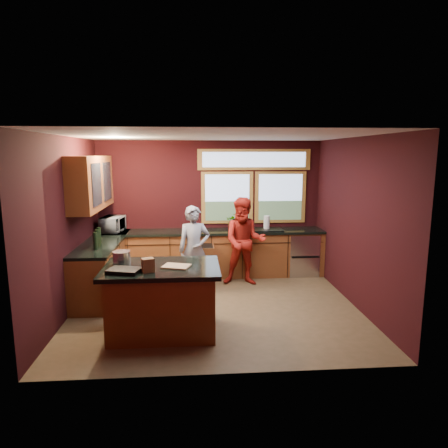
{
  "coord_description": "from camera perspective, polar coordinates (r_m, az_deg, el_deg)",
  "views": [
    {
      "loc": [
        -0.33,
        -6.1,
        2.44
      ],
      "look_at": [
        0.16,
        0.4,
        1.29
      ],
      "focal_mm": 32.0,
      "sensor_mm": 36.0,
      "label": 1
    }
  ],
  "objects": [
    {
      "name": "floor",
      "position": [
        6.58,
        -1.19,
        -11.73
      ],
      "size": [
        4.5,
        4.5,
        0.0
      ],
      "primitive_type": "plane",
      "color": "brown",
      "rests_on": "ground"
    },
    {
      "name": "microwave",
      "position": [
        8.08,
        -15.63,
        -0.03
      ],
      "size": [
        0.45,
        0.59,
        0.3
      ],
      "primitive_type": "imported",
      "rotation": [
        0.0,
        0.0,
        1.41
      ],
      "color": "#999999",
      "rests_on": "left_counter"
    },
    {
      "name": "room_shell",
      "position": [
        6.47,
        -6.71,
        4.28
      ],
      "size": [
        4.52,
        4.02,
        2.71
      ],
      "color": "black",
      "rests_on": "ground"
    },
    {
      "name": "black_tray",
      "position": [
        5.27,
        -14.05,
        -6.47
      ],
      "size": [
        0.46,
        0.37,
        0.05
      ],
      "primitive_type": "cube",
      "rotation": [
        0.0,
        0.0,
        -0.26
      ],
      "color": "black",
      "rests_on": "island"
    },
    {
      "name": "paper_bag",
      "position": [
        5.2,
        -10.81,
        -5.8
      ],
      "size": [
        0.18,
        0.16,
        0.18
      ],
      "primitive_type": "cube",
      "rotation": [
        0.0,
        0.0,
        0.35
      ],
      "color": "brown",
      "rests_on": "island"
    },
    {
      "name": "island",
      "position": [
        5.6,
        -8.78,
        -10.58
      ],
      "size": [
        1.55,
        1.05,
        0.95
      ],
      "color": "brown",
      "rests_on": "floor"
    },
    {
      "name": "back_counter",
      "position": [
        8.06,
        -0.45,
        -4.15
      ],
      "size": [
        4.5,
        0.64,
        0.93
      ],
      "color": "brown",
      "rests_on": "floor"
    },
    {
      "name": "person_grey",
      "position": [
        7.06,
        -4.28,
        -3.65
      ],
      "size": [
        0.61,
        0.44,
        1.54
      ],
      "primitive_type": "imported",
      "rotation": [
        0.0,
        0.0,
        0.13
      ],
      "color": "slate",
      "rests_on": "floor"
    },
    {
      "name": "potted_plant",
      "position": [
        8.01,
        1.38,
        0.39
      ],
      "size": [
        0.3,
        0.26,
        0.34
      ],
      "primitive_type": "imported",
      "color": "#999999",
      "rests_on": "back_counter"
    },
    {
      "name": "person_red",
      "position": [
        7.45,
        2.94,
        -2.51
      ],
      "size": [
        0.87,
        0.72,
        1.65
      ],
      "primitive_type": "imported",
      "rotation": [
        0.0,
        0.0,
        -0.13
      ],
      "color": "maroon",
      "rests_on": "floor"
    },
    {
      "name": "left_counter",
      "position": [
        7.41,
        -16.89,
        -5.86
      ],
      "size": [
        0.64,
        2.3,
        0.93
      ],
      "color": "brown",
      "rests_on": "floor"
    },
    {
      "name": "stock_pot",
      "position": [
        5.65,
        -14.41,
        -4.69
      ],
      "size": [
        0.24,
        0.24,
        0.18
      ],
      "primitive_type": "cylinder",
      "color": "silver",
      "rests_on": "island"
    },
    {
      "name": "paper_towel",
      "position": [
        8.05,
        6.11,
        0.18
      ],
      "size": [
        0.12,
        0.12,
        0.28
      ],
      "primitive_type": "cylinder",
      "color": "silver",
      "rests_on": "back_counter"
    },
    {
      "name": "cutting_board",
      "position": [
        5.39,
        -6.83,
        -6.02
      ],
      "size": [
        0.41,
        0.35,
        0.02
      ],
      "primitive_type": "cube",
      "rotation": [
        0.0,
        0.0,
        -0.31
      ],
      "color": "tan",
      "rests_on": "island"
    }
  ]
}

